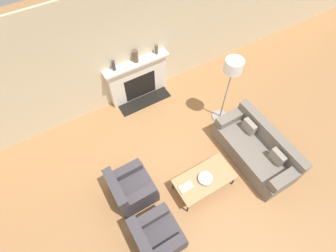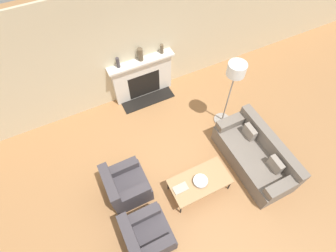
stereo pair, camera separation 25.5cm
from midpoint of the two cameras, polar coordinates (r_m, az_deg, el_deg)
name	(u,v)px [view 2 (the right image)]	position (r m, az deg, el deg)	size (l,w,h in m)	color
ground_plane	(187,186)	(5.70, 5.44, -12.94)	(18.00, 18.00, 0.00)	#A87547
wall_back	(128,48)	(6.12, -7.56, 16.36)	(18.00, 0.06, 2.90)	beige
fireplace	(143,78)	(6.67, -4.44, 10.29)	(1.63, 0.59, 1.13)	silver
couch	(255,155)	(5.96, 19.65, -6.09)	(0.86, 1.90, 0.81)	slate
armchair_near	(146,235)	(5.07, -3.21, -22.74)	(0.79, 0.78, 0.85)	#423D42
armchair_far	(125,186)	(5.37, -7.87, -12.85)	(0.79, 0.78, 0.85)	#423D42
coffee_table	(200,181)	(5.35, 8.33, -11.90)	(1.20, 0.63, 0.41)	tan
bowl	(200,181)	(5.28, 8.49, -11.80)	(0.29, 0.29, 0.08)	silver
book	(181,188)	(5.22, 4.19, -13.43)	(0.29, 0.17, 0.02)	#B2A893
floor_lamp	(234,77)	(5.56, 15.56, 10.22)	(0.40, 0.40, 1.83)	gray
mantel_vase_left	(118,63)	(6.08, -9.64, 13.40)	(0.08, 0.08, 0.26)	#3D383D
mantel_vase_center_left	(140,55)	(6.18, -4.83, 15.21)	(0.13, 0.13, 0.31)	brown
mantel_vase_center_right	(162,49)	(6.37, -0.17, 16.39)	(0.08, 0.08, 0.23)	brown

